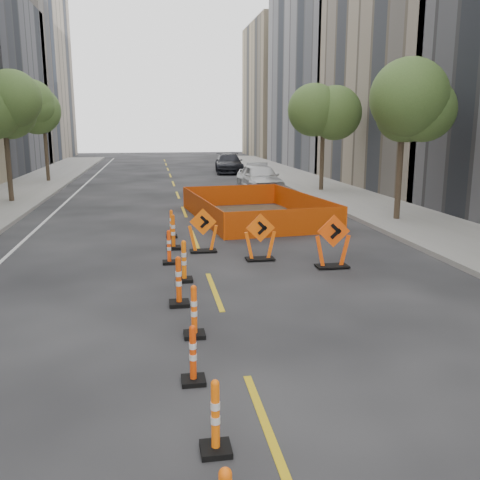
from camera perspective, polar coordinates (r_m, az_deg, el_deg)
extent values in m
plane|color=black|center=(9.15, 0.20, -12.98)|extent=(140.00, 140.00, 0.00)
cube|color=gray|center=(22.99, 17.68, 2.07)|extent=(4.00, 90.00, 0.15)
cube|color=gray|center=(65.93, -24.01, 16.52)|extent=(12.00, 20.00, 20.00)
cube|color=gray|center=(36.99, 21.41, 16.23)|extent=(12.00, 16.00, 14.00)
cube|color=gray|center=(52.09, 12.07, 18.69)|extent=(12.00, 18.00, 20.00)
cube|color=tan|center=(69.36, 6.31, 15.54)|extent=(12.00, 14.00, 16.00)
cylinder|color=#382B1E|center=(29.12, -23.40, 6.65)|extent=(0.24, 0.24, 3.15)
sphere|color=#3D5B27|center=(29.03, -23.90, 12.49)|extent=(2.80, 2.80, 2.80)
cylinder|color=#382B1E|center=(38.87, -19.90, 8.08)|extent=(0.24, 0.24, 3.15)
sphere|color=#3D5B27|center=(38.81, -20.22, 12.45)|extent=(2.80, 2.80, 2.80)
cylinder|color=#382B1E|center=(22.52, 16.55, 5.80)|extent=(0.24, 0.24, 3.15)
sphere|color=#3D5B27|center=(22.41, 17.03, 13.38)|extent=(2.80, 2.80, 2.80)
cylinder|color=#382B1E|center=(31.79, 8.71, 7.89)|extent=(0.24, 0.24, 3.15)
sphere|color=#3D5B27|center=(31.71, 8.89, 13.26)|extent=(2.80, 2.80, 2.80)
imported|color=silver|center=(31.30, 2.11, 6.61)|extent=(2.29, 5.04, 1.68)
imported|color=gray|center=(36.47, 1.82, 7.15)|extent=(2.28, 4.31, 1.35)
imported|color=black|center=(44.37, -1.20, 8.19)|extent=(2.63, 5.52, 1.55)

